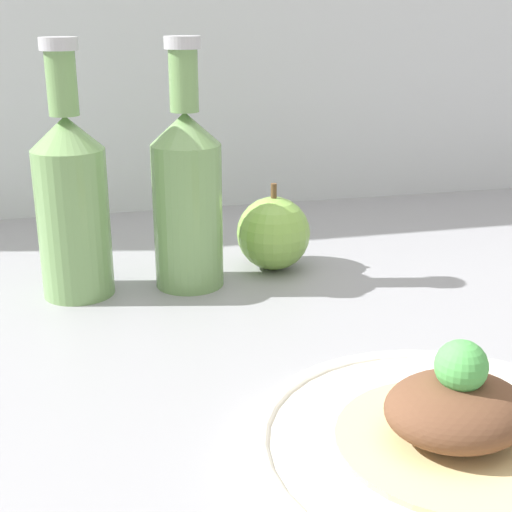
{
  "coord_description": "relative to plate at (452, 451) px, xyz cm",
  "views": [
    {
      "loc": [
        -13.32,
        -49.37,
        27.73
      ],
      "look_at": [
        -0.65,
        3.6,
        8.89
      ],
      "focal_mm": 50.0,
      "sensor_mm": 36.0,
      "label": 1
    }
  ],
  "objects": [
    {
      "name": "cider_bottle_left",
      "position": [
        -23.25,
        35.59,
        9.04
      ],
      "size": [
        7.18,
        7.18,
        25.4
      ],
      "color": "#729E5B",
      "rests_on": "ground_plane"
    },
    {
      "name": "cider_bottle_right",
      "position": [
        -11.75,
        35.59,
        9.04
      ],
      "size": [
        7.18,
        7.18,
        25.4
      ],
      "color": "#729E5B",
      "rests_on": "ground_plane"
    },
    {
      "name": "plate",
      "position": [
        0.0,
        0.0,
        0.0
      ],
      "size": [
        26.68,
        26.68,
        1.71
      ],
      "color": "silver",
      "rests_on": "ground_plane"
    },
    {
      "name": "plated_food",
      "position": [
        0.0,
        -0.0,
        2.78
      ],
      "size": [
        15.17,
        15.17,
        7.22
      ],
      "color": "#D6BC7F",
      "rests_on": "plate"
    },
    {
      "name": "ground_plane",
      "position": [
        -8.1,
        14.19,
        -2.91
      ],
      "size": [
        180.0,
        110.0,
        4.0
      ],
      "primitive_type": "cube",
      "color": "gray"
    },
    {
      "name": "apple",
      "position": [
        -1.84,
        38.33,
        3.21
      ],
      "size": [
        8.22,
        8.22,
        9.8
      ],
      "color": "#84B74C",
      "rests_on": "ground_plane"
    }
  ]
}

